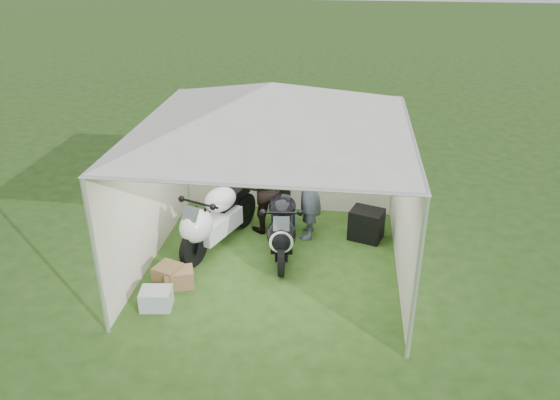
{
  "coord_description": "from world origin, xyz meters",
  "views": [
    {
      "loc": [
        1.07,
        -7.55,
        4.88
      ],
      "look_at": [
        0.06,
        0.35,
        0.99
      ],
      "focal_mm": 35.0,
      "sensor_mm": 36.0,
      "label": 1
    }
  ],
  "objects_px": {
    "canopy_tent": "(273,111)",
    "motorcycle_black": "(282,224)",
    "person_blue_jacket": "(309,190)",
    "crate_1": "(169,275)",
    "motorcycle_white": "(215,216)",
    "crate_0": "(156,299)",
    "crate_3": "(179,278)",
    "crate_2": "(169,274)",
    "paddock_stand": "(283,219)",
    "equipment_box": "(366,224)",
    "person_dark_jacket": "(264,187)"
  },
  "relations": [
    {
      "from": "motorcycle_black",
      "to": "crate_1",
      "type": "height_order",
      "value": "motorcycle_black"
    },
    {
      "from": "motorcycle_white",
      "to": "crate_1",
      "type": "relative_size",
      "value": 5.63
    },
    {
      "from": "crate_1",
      "to": "crate_3",
      "type": "relative_size",
      "value": 0.84
    },
    {
      "from": "motorcycle_black",
      "to": "person_blue_jacket",
      "type": "bearing_deg",
      "value": 54.4
    },
    {
      "from": "canopy_tent",
      "to": "motorcycle_white",
      "type": "relative_size",
      "value": 2.74
    },
    {
      "from": "crate_0",
      "to": "crate_3",
      "type": "height_order",
      "value": "crate_0"
    },
    {
      "from": "person_blue_jacket",
      "to": "crate_0",
      "type": "bearing_deg",
      "value": -40.13
    },
    {
      "from": "motorcycle_black",
      "to": "crate_2",
      "type": "xyz_separation_m",
      "value": [
        -1.65,
        -1.02,
        -0.46
      ]
    },
    {
      "from": "motorcycle_black",
      "to": "crate_3",
      "type": "relative_size",
      "value": 4.74
    },
    {
      "from": "motorcycle_black",
      "to": "person_dark_jacket",
      "type": "bearing_deg",
      "value": 111.98
    },
    {
      "from": "motorcycle_white",
      "to": "paddock_stand",
      "type": "distance_m",
      "value": 1.43
    },
    {
      "from": "crate_0",
      "to": "crate_1",
      "type": "distance_m",
      "value": 0.58
    },
    {
      "from": "canopy_tent",
      "to": "motorcycle_black",
      "type": "height_order",
      "value": "canopy_tent"
    },
    {
      "from": "canopy_tent",
      "to": "paddock_stand",
      "type": "xyz_separation_m",
      "value": [
        0.01,
        1.22,
        -2.41
      ]
    },
    {
      "from": "person_blue_jacket",
      "to": "crate_1",
      "type": "relative_size",
      "value": 4.9
    },
    {
      "from": "paddock_stand",
      "to": "crate_0",
      "type": "distance_m",
      "value": 3.05
    },
    {
      "from": "crate_0",
      "to": "crate_2",
      "type": "bearing_deg",
      "value": 92.43
    },
    {
      "from": "equipment_box",
      "to": "crate_3",
      "type": "distance_m",
      "value": 3.41
    },
    {
      "from": "canopy_tent",
      "to": "crate_2",
      "type": "xyz_separation_m",
      "value": [
        -1.55,
        -0.73,
        -2.47
      ]
    },
    {
      "from": "crate_1",
      "to": "canopy_tent",
      "type": "bearing_deg",
      "value": 28.93
    },
    {
      "from": "crate_1",
      "to": "crate_2",
      "type": "height_order",
      "value": "crate_1"
    },
    {
      "from": "canopy_tent",
      "to": "equipment_box",
      "type": "xyz_separation_m",
      "value": [
        1.51,
        0.98,
        -2.3
      ]
    },
    {
      "from": "paddock_stand",
      "to": "crate_3",
      "type": "distance_m",
      "value": 2.49
    },
    {
      "from": "person_dark_jacket",
      "to": "equipment_box",
      "type": "bearing_deg",
      "value": 158.89
    },
    {
      "from": "crate_1",
      "to": "crate_2",
      "type": "relative_size",
      "value": 1.26
    },
    {
      "from": "paddock_stand",
      "to": "person_blue_jacket",
      "type": "bearing_deg",
      "value": -28.43
    },
    {
      "from": "crate_2",
      "to": "crate_1",
      "type": "bearing_deg",
      "value": -74.51
    },
    {
      "from": "equipment_box",
      "to": "crate_1",
      "type": "distance_m",
      "value": 3.54
    },
    {
      "from": "canopy_tent",
      "to": "equipment_box",
      "type": "height_order",
      "value": "canopy_tent"
    },
    {
      "from": "equipment_box",
      "to": "paddock_stand",
      "type": "bearing_deg",
      "value": 171.06
    },
    {
      "from": "paddock_stand",
      "to": "canopy_tent",
      "type": "bearing_deg",
      "value": -90.37
    },
    {
      "from": "paddock_stand",
      "to": "crate_2",
      "type": "bearing_deg",
      "value": -128.51
    },
    {
      "from": "equipment_box",
      "to": "crate_1",
      "type": "relative_size",
      "value": 1.5
    },
    {
      "from": "paddock_stand",
      "to": "person_dark_jacket",
      "type": "distance_m",
      "value": 0.77
    },
    {
      "from": "person_dark_jacket",
      "to": "person_blue_jacket",
      "type": "relative_size",
      "value": 0.94
    },
    {
      "from": "motorcycle_black",
      "to": "person_dark_jacket",
      "type": "xyz_separation_m",
      "value": [
        -0.42,
        0.8,
        0.27
      ]
    },
    {
      "from": "motorcycle_black",
      "to": "paddock_stand",
      "type": "bearing_deg",
      "value": 90.0
    },
    {
      "from": "crate_2",
      "to": "crate_3",
      "type": "xyz_separation_m",
      "value": [
        0.2,
        -0.14,
        0.04
      ]
    },
    {
      "from": "paddock_stand",
      "to": "crate_1",
      "type": "bearing_deg",
      "value": -126.53
    },
    {
      "from": "crate_1",
      "to": "motorcycle_black",
      "type": "bearing_deg",
      "value": 34.66
    },
    {
      "from": "paddock_stand",
      "to": "crate_0",
      "type": "xyz_separation_m",
      "value": [
        -1.53,
        -2.64,
        -0.02
      ]
    },
    {
      "from": "person_blue_jacket",
      "to": "crate_1",
      "type": "bearing_deg",
      "value": -48.14
    },
    {
      "from": "crate_0",
      "to": "person_blue_jacket",
      "type": "bearing_deg",
      "value": 49.86
    },
    {
      "from": "motorcycle_black",
      "to": "motorcycle_white",
      "type": "bearing_deg",
      "value": 170.61
    },
    {
      "from": "crate_2",
      "to": "paddock_stand",
      "type": "bearing_deg",
      "value": 51.49
    },
    {
      "from": "crate_1",
      "to": "person_blue_jacket",
      "type": "bearing_deg",
      "value": 41.84
    },
    {
      "from": "motorcycle_black",
      "to": "paddock_stand",
      "type": "distance_m",
      "value": 1.03
    },
    {
      "from": "canopy_tent",
      "to": "person_dark_jacket",
      "type": "xyz_separation_m",
      "value": [
        -0.32,
        1.08,
        -1.73
      ]
    },
    {
      "from": "motorcycle_white",
      "to": "crate_0",
      "type": "xyz_separation_m",
      "value": [
        -0.48,
        -1.77,
        -0.45
      ]
    },
    {
      "from": "paddock_stand",
      "to": "crate_2",
      "type": "height_order",
      "value": "paddock_stand"
    }
  ]
}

